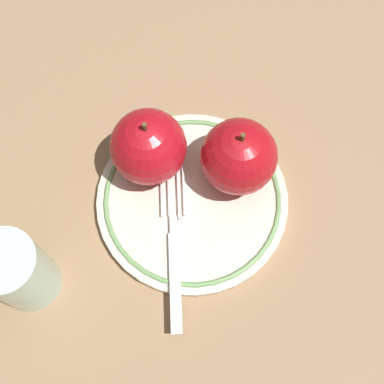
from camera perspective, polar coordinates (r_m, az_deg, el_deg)
ground_plane at (r=0.61m, az=-0.87°, el=-0.01°), size 2.00×2.00×0.00m
plate at (r=0.60m, az=0.00°, el=-0.92°), size 0.21×0.21×0.02m
apple_red_whole at (r=0.57m, az=-4.68°, el=4.81°), size 0.08×0.08×0.09m
apple_second_whole at (r=0.57m, az=5.01°, el=3.76°), size 0.08×0.08×0.09m
fork at (r=0.58m, az=-1.92°, el=-5.87°), size 0.12×0.17×0.00m
drinking_glass at (r=0.56m, az=-18.05°, el=-8.11°), size 0.06×0.06×0.10m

